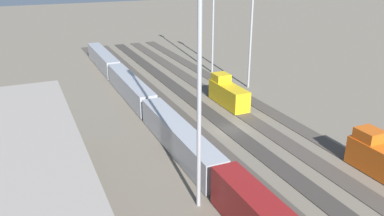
% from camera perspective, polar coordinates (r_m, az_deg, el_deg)
% --- Properties ---
extents(ground_plane, '(400.00, 400.00, 0.00)m').
position_cam_1_polar(ground_plane, '(60.06, 5.75, -3.26)').
color(ground_plane, '#756B5B').
extents(track_bed_0, '(140.00, 2.80, 0.12)m').
position_cam_1_polar(track_bed_0, '(65.26, 13.41, -1.66)').
color(track_bed_0, '#4C443D').
rests_on(track_bed_0, ground_plane).
extents(track_bed_1, '(140.00, 2.80, 0.12)m').
position_cam_1_polar(track_bed_1, '(62.50, 9.74, -2.41)').
color(track_bed_1, '#4C443D').
rests_on(track_bed_1, ground_plane).
extents(track_bed_2, '(140.00, 2.80, 0.12)m').
position_cam_1_polar(track_bed_2, '(60.03, 5.75, -3.21)').
color(track_bed_2, '#3D3833').
rests_on(track_bed_2, ground_plane).
extents(track_bed_3, '(140.00, 2.80, 0.12)m').
position_cam_1_polar(track_bed_3, '(57.89, 1.43, -4.06)').
color(track_bed_3, '#4C443D').
rests_on(track_bed_3, ground_plane).
extents(track_bed_4, '(140.00, 2.80, 0.12)m').
position_cam_1_polar(track_bed_4, '(56.11, -3.20, -4.94)').
color(track_bed_4, '#4C443D').
rests_on(track_bed_4, ground_plane).
extents(train_on_track_4, '(90.60, 3.00, 4.40)m').
position_cam_1_polar(train_on_track_4, '(64.36, -6.58, 0.42)').
color(train_on_track_4, maroon).
rests_on(train_on_track_4, ground_plane).
extents(train_on_track_1, '(10.00, 3.00, 5.00)m').
position_cam_1_polar(train_on_track_1, '(69.68, 5.32, 2.16)').
color(train_on_track_1, gold).
rests_on(train_on_track_1, ground_plane).
extents(light_mast_1, '(2.80, 0.70, 30.46)m').
position_cam_1_polar(light_mast_1, '(35.35, 1.15, 12.04)').
color(light_mast_1, '#9EA0A5').
rests_on(light_mast_1, ground_plane).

